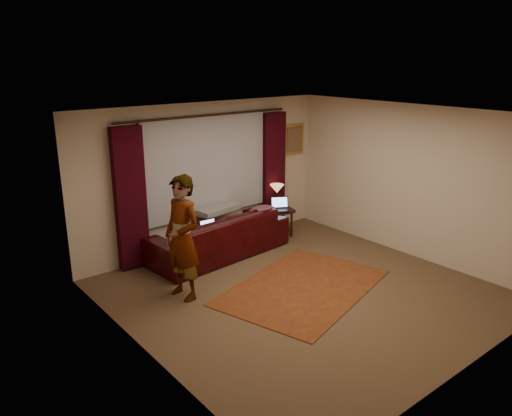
{
  "coord_description": "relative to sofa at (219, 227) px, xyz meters",
  "views": [
    {
      "loc": [
        -4.74,
        -4.76,
        3.36
      ],
      "look_at": [
        0.1,
        1.2,
        1.0
      ],
      "focal_mm": 35.0,
      "sensor_mm": 36.0,
      "label": 1
    }
  ],
  "objects": [
    {
      "name": "area_rug",
      "position": [
        0.23,
        -1.86,
        -0.51
      ],
      "size": [
        2.98,
        2.39,
        0.01
      ],
      "primitive_type": "cube",
      "rotation": [
        0.0,
        0.0,
        0.28
      ],
      "color": "brown",
      "rests_on": "floor"
    },
    {
      "name": "picture_frame",
      "position": [
        2.21,
        0.51,
        1.24
      ],
      "size": [
        0.5,
        0.04,
        0.6
      ],
      "primitive_type": "cube",
      "color": "gold",
      "rests_on": "wall_back"
    },
    {
      "name": "laptop_sofa",
      "position": [
        -0.29,
        -0.19,
        0.11
      ],
      "size": [
        0.32,
        0.34,
        0.22
      ],
      "primitive_type": null,
      "rotation": [
        0.0,
        0.0,
        -0.05
      ],
      "color": "black",
      "rests_on": "sofa"
    },
    {
      "name": "drape_right",
      "position": [
        1.61,
        0.43,
        0.67
      ],
      "size": [
        0.5,
        0.14,
        2.3
      ],
      "primitive_type": "cube",
      "color": "black",
      "rests_on": "floor"
    },
    {
      "name": "sofa",
      "position": [
        0.0,
        0.0,
        0.0
      ],
      "size": [
        2.62,
        1.31,
        1.02
      ],
      "primitive_type": "imported",
      "rotation": [
        0.0,
        0.0,
        3.23
      ],
      "color": "black",
      "rests_on": "floor"
    },
    {
      "name": "end_table",
      "position": [
        1.48,
        0.11,
        -0.24
      ],
      "size": [
        0.56,
        0.56,
        0.54
      ],
      "primitive_type": "cube",
      "rotation": [
        0.0,
        0.0,
        -0.23
      ],
      "color": "black",
      "rests_on": "floor"
    },
    {
      "name": "tiffany_lamp",
      "position": [
        1.53,
        0.23,
        0.25
      ],
      "size": [
        0.36,
        0.36,
        0.44
      ],
      "primitive_type": null,
      "rotation": [
        0.0,
        0.0,
        -0.41
      ],
      "color": "olive",
      "rests_on": "end_table"
    },
    {
      "name": "sheer_curtain",
      "position": [
        0.11,
        0.48,
        0.99
      ],
      "size": [
        2.5,
        0.05,
        1.8
      ],
      "primitive_type": "cube",
      "color": "#A6A7AE",
      "rests_on": "wall_back"
    },
    {
      "name": "wall_left",
      "position": [
        -2.39,
        -1.96,
        0.79
      ],
      "size": [
        0.02,
        5.0,
        2.6
      ],
      "primitive_type": "cube",
      "color": "beige",
      "rests_on": "ground"
    },
    {
      "name": "wall_right",
      "position": [
        2.61,
        -1.96,
        0.79
      ],
      "size": [
        0.02,
        5.0,
        2.6
      ],
      "primitive_type": "cube",
      "color": "beige",
      "rests_on": "ground"
    },
    {
      "name": "wall_front",
      "position": [
        0.11,
        -4.46,
        0.79
      ],
      "size": [
        5.0,
        0.02,
        2.6
      ],
      "primitive_type": "cube",
      "color": "beige",
      "rests_on": "ground"
    },
    {
      "name": "ceiling",
      "position": [
        0.11,
        -1.96,
        2.09
      ],
      "size": [
        5.0,
        5.0,
        0.02
      ],
      "primitive_type": "cube",
      "color": "silver",
      "rests_on": "ground"
    },
    {
      "name": "drape_left",
      "position": [
        -1.39,
        0.43,
        0.67
      ],
      "size": [
        0.5,
        0.14,
        2.3
      ],
      "primitive_type": "cube",
      "color": "black",
      "rests_on": "floor"
    },
    {
      "name": "floor",
      "position": [
        0.11,
        -1.96,
        -0.52
      ],
      "size": [
        5.0,
        5.0,
        0.01
      ],
      "primitive_type": "cube",
      "color": "brown",
      "rests_on": "ground"
    },
    {
      "name": "wall_back",
      "position": [
        0.11,
        0.54,
        0.79
      ],
      "size": [
        5.0,
        0.02,
        2.6
      ],
      "primitive_type": "cube",
      "color": "beige",
      "rests_on": "ground"
    },
    {
      "name": "person",
      "position": [
        -1.3,
        -0.98,
        0.39
      ],
      "size": [
        0.6,
        0.6,
        1.8
      ],
      "primitive_type": "imported",
      "rotation": [
        0.0,
        0.0,
        -1.44
      ],
      "color": "gray",
      "rests_on": "floor"
    },
    {
      "name": "curtain_rod",
      "position": [
        0.11,
        0.43,
        1.87
      ],
      "size": [
        0.04,
        0.04,
        3.4
      ],
      "primitive_type": "cylinder",
      "color": "black",
      "rests_on": "wall_back"
    },
    {
      "name": "clothing_pile",
      "position": [
        0.9,
        -0.12,
        0.12
      ],
      "size": [
        0.63,
        0.53,
        0.24
      ],
      "primitive_type": "ellipsoid",
      "rotation": [
        0.0,
        0.0,
        -0.19
      ],
      "color": "brown",
      "rests_on": "sofa"
    },
    {
      "name": "laptop_table",
      "position": [
        1.41,
        -0.02,
        0.15
      ],
      "size": [
        0.47,
        0.48,
        0.24
      ],
      "primitive_type": null,
      "rotation": [
        0.0,
        0.0,
        -0.54
      ],
      "color": "black",
      "rests_on": "end_table"
    },
    {
      "name": "throw_blanket",
      "position": [
        0.16,
        0.23,
        0.51
      ],
      "size": [
        0.86,
        0.46,
        0.1
      ],
      "primitive_type": "cube",
      "rotation": [
        0.0,
        0.0,
        0.16
      ],
      "color": "gray",
      "rests_on": "sofa"
    }
  ]
}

